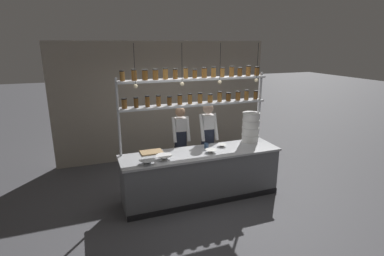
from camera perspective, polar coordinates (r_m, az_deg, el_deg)
ground_plane at (r=5.92m, az=1.70°, el=-12.94°), size 40.00×40.00×0.00m
back_wall at (r=7.63m, az=-5.13°, el=5.26°), size 5.38×0.12×2.90m
prep_counter at (r=5.71m, az=1.74°, el=-8.90°), size 2.98×0.76×0.92m
spice_shelf_unit at (r=5.56m, az=0.63°, el=6.71°), size 2.86×0.28×2.43m
chef_left at (r=6.23m, az=-2.19°, el=-2.19°), size 0.38×0.30×1.61m
chef_center at (r=6.14m, az=3.02°, el=-1.82°), size 0.37×0.31×1.70m
container_stack at (r=6.13m, az=11.08°, el=0.16°), size 0.34×0.34×0.60m
cutting_board at (r=5.53m, az=-7.72°, el=-4.57°), size 0.40×0.26×0.02m
prep_bowl_near_left at (r=5.82m, az=5.72°, el=-3.33°), size 0.17×0.17×0.05m
prep_bowl_center_front at (r=5.19m, az=-5.36°, el=-5.61°), size 0.28×0.28×0.08m
prep_bowl_center_back at (r=5.04m, az=-8.52°, el=-6.40°), size 0.27×0.27×0.08m
prep_bowl_near_right at (r=5.50m, az=3.64°, el=-4.40°), size 0.21×0.21×0.06m
serving_cup_front at (r=5.70m, az=2.74°, el=-3.40°), size 0.08×0.08×0.10m
pendant_light_row at (r=5.21m, az=1.70°, el=8.96°), size 2.31×0.07×0.70m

